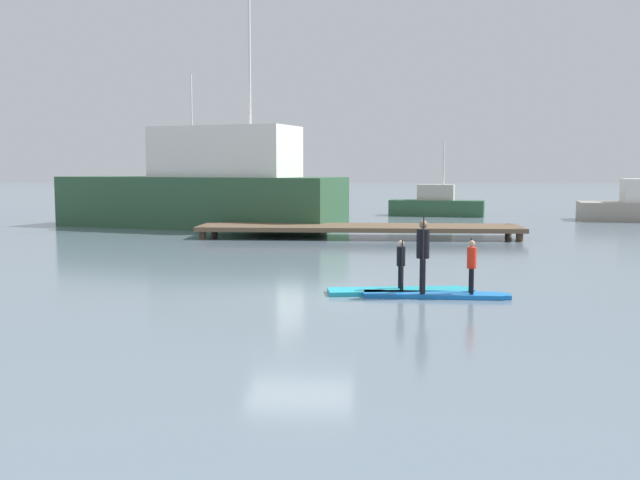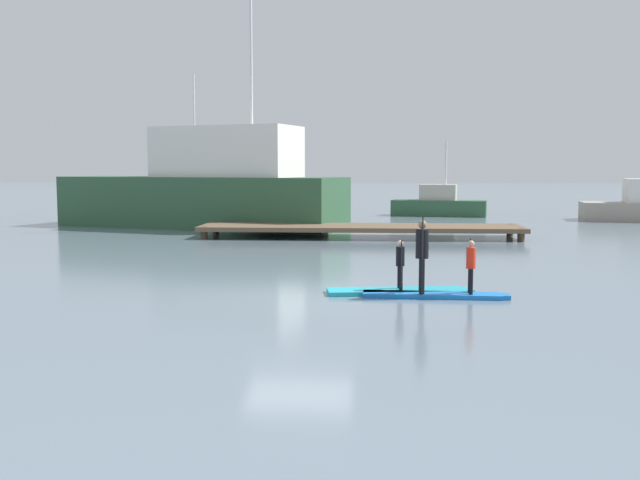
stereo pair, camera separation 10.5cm
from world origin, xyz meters
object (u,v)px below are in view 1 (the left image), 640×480
paddler_adult (423,251)px  paddler_child_front (472,264)px  paddleboard_near (400,291)px  paddler_child_solo (401,262)px  fishing_boat_white_large (205,189)px  trawler_grey_distant (436,204)px  paddleboard_far (436,295)px  motor_boat_small_navy (185,189)px

paddler_adult → paddler_child_front: (1.07, -0.02, -0.26)m
paddleboard_near → paddler_child_solo: (0.01, -0.01, 0.68)m
paddleboard_near → fishing_boat_white_large: fishing_boat_white_large is taller
fishing_boat_white_large → trawler_grey_distant: bearing=37.9°
paddleboard_far → trawler_grey_distant: size_ratio=0.56×
paddler_child_solo → paddleboard_far: (0.76, -0.46, -0.68)m
paddleboard_near → trawler_grey_distant: (3.40, 26.86, 0.64)m
fishing_boat_white_large → motor_boat_small_navy: (-5.80, 18.91, -0.62)m
trawler_grey_distant → paddleboard_far: bearing=-95.5°
paddler_child_solo → paddleboard_far: paddler_child_solo is taller
paddleboard_far → fishing_boat_white_large: size_ratio=0.22×
paddler_adult → motor_boat_small_navy: 39.81m
paddler_child_solo → paddler_adult: bearing=-44.7°
motor_boat_small_navy → paddleboard_near: bearing=-68.7°
paddler_child_front → motor_boat_small_navy: 40.24m
paddleboard_near → fishing_boat_white_large: 19.62m
paddler_child_front → motor_boat_small_navy: motor_boat_small_navy is taller
trawler_grey_distant → paddleboard_near: bearing=-97.2°
paddleboard_far → paddler_child_front: paddler_child_front is taller
paddleboard_near → paddleboard_far: same height
paddleboard_near → paddleboard_far: 0.90m
paddler_adult → fishing_boat_white_large: size_ratio=0.12×
paddleboard_far → fishing_boat_white_large: 20.38m
paddler_child_front → paddler_child_solo: bearing=162.9°
paddler_adult → trawler_grey_distant: 27.48m
paddler_adult → trawler_grey_distant: bearing=83.9°
paddleboard_near → paddler_adult: paddler_adult is taller
paddleboard_far → paddler_child_front: (0.77, -0.01, 0.72)m
paddler_child_front → fishing_boat_white_large: fishing_boat_white_large is taller
fishing_boat_white_large → trawler_grey_distant: (11.87, 9.25, -1.18)m
paddleboard_far → motor_boat_small_navy: 39.94m
motor_boat_small_navy → trawler_grey_distant: 20.15m
paddler_adult → motor_boat_small_navy: motor_boat_small_navy is taller
paddler_child_solo → paddleboard_far: bearing=-30.9°
motor_boat_small_navy → paddler_child_front: bearing=-66.9°
paddler_child_front → trawler_grey_distant: trawler_grey_distant is taller
paddleboard_far → paddler_child_solo: bearing=149.1°
fishing_boat_white_large → motor_boat_small_navy: 19.79m
fishing_boat_white_large → trawler_grey_distant: 15.10m
fishing_boat_white_large → trawler_grey_distant: size_ratio=2.52×
paddleboard_far → trawler_grey_distant: 27.46m
paddleboard_near → paddler_adult: 1.18m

